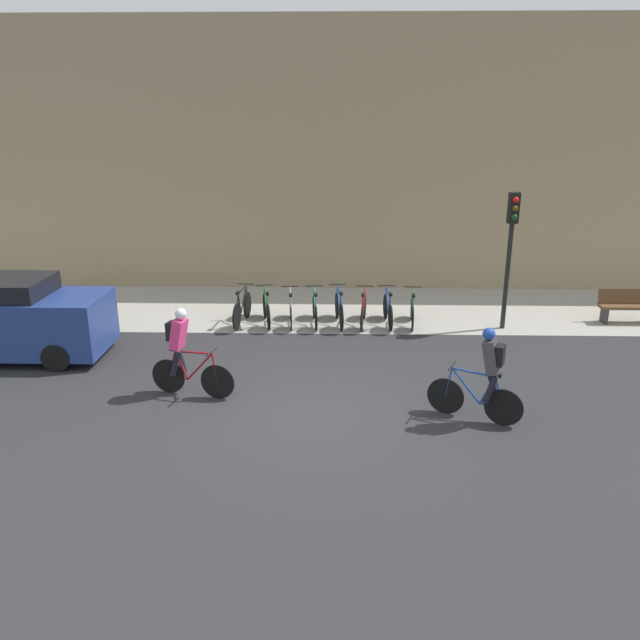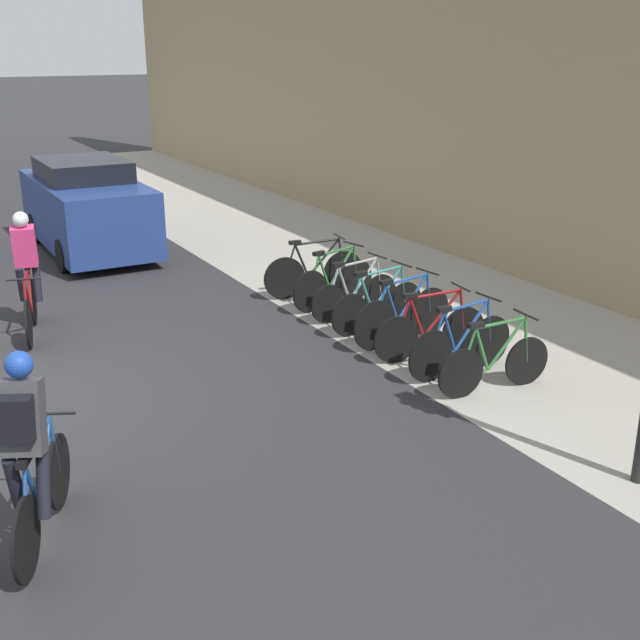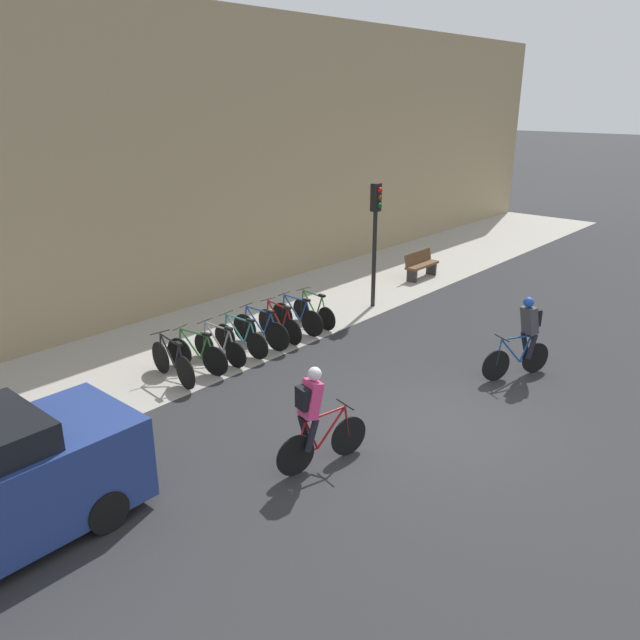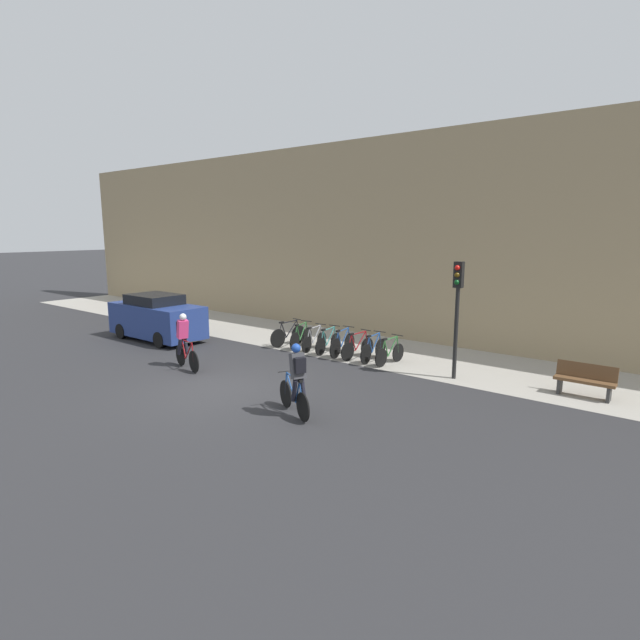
% 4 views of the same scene
% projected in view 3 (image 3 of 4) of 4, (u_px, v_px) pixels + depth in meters
% --- Properties ---
extents(ground, '(200.00, 200.00, 0.00)m').
position_uv_depth(ground, '(438.00, 425.00, 11.52)').
color(ground, '#2B2B2D').
extents(kerb_strip, '(44.00, 4.50, 0.01)m').
position_uv_depth(kerb_strip, '(205.00, 337.00, 15.70)').
color(kerb_strip, '#A39E93').
rests_on(kerb_strip, ground).
extents(building_facade, '(44.00, 0.60, 8.10)m').
position_uv_depth(building_facade, '(132.00, 166.00, 15.91)').
color(building_facade, '#9E8966').
rests_on(building_facade, ground).
extents(cyclist_pink, '(1.72, 0.59, 1.79)m').
position_uv_depth(cyclist_pink, '(314.00, 416.00, 9.90)').
color(cyclist_pink, black).
rests_on(cyclist_pink, ground).
extents(cyclist_grey, '(1.59, 0.80, 1.79)m').
position_uv_depth(cyclist_grey, '(525.00, 335.00, 13.28)').
color(cyclist_grey, black).
rests_on(cyclist_grey, ground).
extents(parked_bike_0, '(0.46, 1.77, 0.99)m').
position_uv_depth(parked_bike_0, '(173.00, 363.00, 13.20)').
color(parked_bike_0, black).
rests_on(parked_bike_0, ground).
extents(parked_bike_1, '(0.51, 1.66, 0.97)m').
position_uv_depth(parked_bike_1, '(197.00, 354.00, 13.66)').
color(parked_bike_1, black).
rests_on(parked_bike_1, ground).
extents(parked_bike_2, '(0.46, 1.61, 0.94)m').
position_uv_depth(parked_bike_2, '(220.00, 347.00, 14.12)').
color(parked_bike_2, black).
rests_on(parked_bike_2, ground).
extents(parked_bike_3, '(0.46, 1.67, 0.95)m').
position_uv_depth(parked_bike_3, '(241.00, 339.00, 14.58)').
color(parked_bike_3, black).
rests_on(parked_bike_3, ground).
extents(parked_bike_4, '(0.46, 1.74, 0.99)m').
position_uv_depth(parked_bike_4, '(261.00, 330.00, 15.02)').
color(parked_bike_4, black).
rests_on(parked_bike_4, ground).
extents(parked_bike_5, '(0.46, 1.68, 0.96)m').
position_uv_depth(parked_bike_5, '(279.00, 324.00, 15.49)').
color(parked_bike_5, black).
rests_on(parked_bike_5, ground).
extents(parked_bike_6, '(0.46, 1.69, 0.98)m').
position_uv_depth(parked_bike_6, '(297.00, 317.00, 15.94)').
color(parked_bike_6, black).
rests_on(parked_bike_6, ground).
extents(parked_bike_7, '(0.46, 1.59, 0.95)m').
position_uv_depth(parked_bike_7, '(314.00, 312.00, 16.40)').
color(parked_bike_7, black).
rests_on(parked_bike_7, ground).
extents(traffic_light_pole, '(0.26, 0.30, 3.51)m').
position_uv_depth(traffic_light_pole, '(376.00, 223.00, 17.23)').
color(traffic_light_pole, black).
rests_on(traffic_light_pole, ground).
extents(bench, '(1.49, 0.44, 0.89)m').
position_uv_depth(bench, '(421.00, 265.00, 20.68)').
color(bench, brown).
rests_on(bench, ground).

